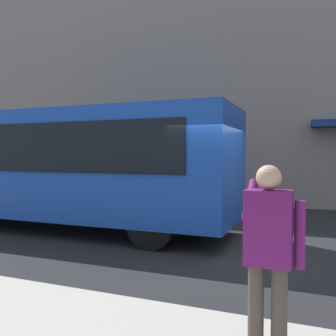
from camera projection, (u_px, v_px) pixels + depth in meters
name	position (u px, v px, depth m)	size (l,w,h in m)	color
ground_plane	(240.00, 248.00, 7.57)	(60.00, 60.00, 0.00)	#232326
building_facade_far	(275.00, 47.00, 13.66)	(28.00, 1.55, 12.00)	gray
red_bus	(63.00, 164.00, 9.51)	(9.05, 2.54, 3.08)	#1947AD
pedestrian_photographer	(269.00, 246.00, 3.19)	(0.53, 0.52, 1.70)	#4C4238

